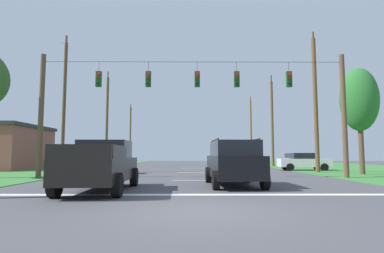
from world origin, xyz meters
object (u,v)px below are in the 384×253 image
(utility_pole_distant_right, at_px, (107,119))
(utility_pole_near_left, at_px, (251,130))
(utility_pole_mid_right, at_px, (315,101))
(distant_car_oncoming, at_px, (294,160))
(pickup_truck, at_px, (102,165))
(utility_pole_distant_left, at_px, (130,134))
(utility_pole_far_left, at_px, (64,104))
(tree_roadside_right, at_px, (359,100))
(suv_black, at_px, (233,162))
(utility_pole_far_right, at_px, (272,121))
(overhead_signal_span, at_px, (193,107))
(distant_car_far_parked, at_px, (102,163))
(distant_car_crossing_white, at_px, (304,161))

(utility_pole_distant_right, bearing_deg, utility_pole_near_left, 34.12)
(utility_pole_mid_right, bearing_deg, utility_pole_near_left, 89.80)
(distant_car_oncoming, xyz_separation_m, utility_pole_mid_right, (-1.97, -11.38, 4.77))
(pickup_truck, bearing_deg, utility_pole_near_left, 70.90)
(pickup_truck, distance_m, utility_pole_distant_left, 39.51)
(utility_pole_far_left, height_order, tree_roadside_right, utility_pole_far_left)
(tree_roadside_right, bearing_deg, utility_pole_distant_right, 144.51)
(suv_black, bearing_deg, utility_pole_mid_right, 51.96)
(distant_car_oncoming, bearing_deg, pickup_truck, -123.09)
(suv_black, bearing_deg, pickup_truck, -160.52)
(utility_pole_distant_left, bearing_deg, utility_pole_far_left, -89.82)
(utility_pole_near_left, distance_m, utility_pole_distant_right, 24.16)
(pickup_truck, height_order, suv_black, suv_black)
(pickup_truck, height_order, utility_pole_far_left, utility_pole_far_left)
(utility_pole_mid_right, height_order, utility_pole_far_right, utility_pole_mid_right)
(distant_car_oncoming, height_order, utility_pole_near_left, utility_pole_near_left)
(overhead_signal_span, relative_size, distant_car_oncoming, 4.21)
(suv_black, relative_size, utility_pole_far_right, 0.44)
(distant_car_far_parked, bearing_deg, pickup_truck, -74.40)
(overhead_signal_span, relative_size, suv_black, 3.81)
(distant_car_oncoming, height_order, utility_pole_distant_right, utility_pole_distant_right)
(suv_black, relative_size, distant_car_crossing_white, 1.10)
(pickup_truck, height_order, utility_pole_far_right, utility_pole_far_right)
(distant_car_far_parked, bearing_deg, utility_pole_distant_right, 104.15)
(distant_car_crossing_white, xyz_separation_m, distant_car_far_parked, (-16.33, -4.42, 0.00))
(overhead_signal_span, relative_size, utility_pole_mid_right, 1.65)
(distant_car_oncoming, xyz_separation_m, utility_pole_far_left, (-21.60, -11.68, 4.49))
(overhead_signal_span, height_order, utility_pole_near_left, utility_pole_near_left)
(utility_pole_far_right, xyz_separation_m, utility_pole_near_left, (0.16, 13.88, 0.08))
(utility_pole_distant_right, xyz_separation_m, utility_pole_distant_left, (0.18, 13.71, -0.87))
(suv_black, relative_size, distant_car_far_parked, 1.12)
(utility_pole_mid_right, xyz_separation_m, utility_pole_far_right, (-0.07, 12.74, -0.18))
(pickup_truck, bearing_deg, distant_car_oncoming, 56.91)
(overhead_signal_span, distance_m, utility_pole_far_left, 11.33)
(distant_car_crossing_white, bearing_deg, utility_pole_far_right, 90.76)
(utility_pole_near_left, distance_m, utility_pole_distant_left, 19.83)
(utility_pole_mid_right, distance_m, utility_pole_near_left, 26.62)
(tree_roadside_right, bearing_deg, utility_pole_far_left, 174.01)
(overhead_signal_span, xyz_separation_m, distant_car_crossing_white, (9.75, 8.72, -3.46))
(utility_pole_far_right, relative_size, utility_pole_far_left, 1.02)
(utility_pole_near_left, xyz_separation_m, tree_roadside_right, (1.94, -29.19, -0.25))
(utility_pole_far_right, xyz_separation_m, utility_pole_far_left, (-19.57, -13.04, -0.10))
(overhead_signal_span, height_order, distant_car_crossing_white, overhead_signal_span)
(distant_car_far_parked, bearing_deg, suv_black, -46.53)
(pickup_truck, xyz_separation_m, utility_pole_mid_right, (13.29, 12.03, 4.59))
(distant_car_far_parked, xyz_separation_m, tree_roadside_right, (18.31, -1.25, 4.42))
(pickup_truck, bearing_deg, utility_pole_far_left, 118.43)
(suv_black, distance_m, tree_roadside_right, 13.17)
(utility_pole_mid_right, relative_size, utility_pole_far_right, 1.02)
(pickup_truck, relative_size, utility_pole_far_left, 0.51)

